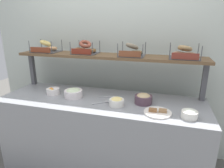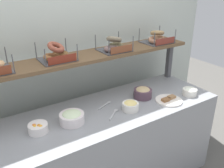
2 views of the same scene
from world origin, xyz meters
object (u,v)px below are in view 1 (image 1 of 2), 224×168
Objects in this scene: bowl_hummus at (143,98)px; serving_plate_white at (158,112)px; bowl_fruit_salad at (53,91)px; bagel_basket_cinnamon_raisin at (85,49)px; serving_spoon_near_plate at (110,97)px; bowl_cream_cheese at (190,114)px; bagel_basket_plain at (46,48)px; bowl_scallion_spread at (73,93)px; bagel_basket_everything at (184,54)px; bowl_egg_salad at (117,102)px; bagel_basket_poppy at (132,52)px; serving_spoon_by_edge at (103,102)px.

bowl_hummus reaches higher than serving_plate_white.
bagel_basket_cinnamon_raisin is at bearing 43.40° from bowl_fruit_salad.
serving_spoon_near_plate is (0.64, 0.09, -0.03)m from bowl_fruit_salad.
bowl_cream_cheese is 1.76m from bagel_basket_plain.
bowl_scallion_spread is at bearing -95.92° from bagel_basket_cinnamon_raisin.
serving_spoon_near_plate is at bearing -166.58° from bagel_basket_everything.
bowl_egg_salad is (-0.24, -0.13, -0.01)m from bowl_hummus.
bowl_fruit_salad is at bearing 172.25° from bowl_egg_salad.
bowl_cream_cheese is 1.17m from bowl_scallion_spread.
serving_spoon_near_plate is 0.61× the size of bagel_basket_cinnamon_raisin.
bowl_scallion_spread is 0.76m from bagel_basket_poppy.
bowl_egg_salad reaches higher than serving_spoon_by_edge.
bowl_scallion_spread is 0.26m from bowl_fruit_salad.
bowl_cream_cheese is 0.79× the size of bowl_hummus.
bagel_basket_poppy is at bearing -179.64° from bagel_basket_everything.
bowl_fruit_salad reaches higher than serving_spoon_near_plate.
bagel_basket_plain reaches higher than bowl_egg_salad.
bowl_scallion_spread reaches higher than bowl_egg_salad.
bowl_egg_salad is at bearing -10.02° from bowl_scallion_spread.
serving_spoon_by_edge is at bearing 169.24° from bowl_egg_salad.
bagel_basket_everything reaches higher than bowl_cream_cheese.
serving_spoon_near_plate is 1.00m from bagel_basket_plain.
bowl_hummus is 0.37m from serving_spoon_near_plate.
bagel_basket_poppy is at bearing 79.33° from bowl_egg_salad.
bagel_basket_everything is at bearing 0.36° from bagel_basket_poppy.
bowl_hummus is 0.51m from bagel_basket_poppy.
bagel_basket_plain is at bearing 179.59° from bagel_basket_everything.
bowl_hummus reaches higher than bowl_cream_cheese.
serving_spoon_near_plate is at bearing 153.82° from serving_plate_white.
serving_spoon_by_edge is (-0.15, 0.03, -0.03)m from bowl_egg_salad.
bowl_fruit_salad is at bearing -169.25° from bagel_basket_everything.
serving_plate_white is 0.66m from bagel_basket_everything.
bowl_egg_salad is at bearing -10.76° from serving_spoon_by_edge.
bagel_basket_cinnamon_raisin reaches higher than bagel_basket_everything.
bagel_basket_plain is at bearing 149.31° from bowl_scallion_spread.
serving_plate_white is at bearing -8.22° from bowl_fruit_salad.
bagel_basket_plain is (-0.98, 0.37, 0.44)m from bowl_egg_salad.
bagel_basket_plain is 1.05m from bagel_basket_poppy.
bowl_cream_cheese is 0.70× the size of bowl_scallion_spread.
bagel_basket_everything is (0.72, 0.17, 0.47)m from serving_spoon_near_plate.
bagel_basket_cinnamon_raisin reaches higher than serving_spoon_by_edge.
bowl_egg_salad is 0.58× the size of serving_plate_white.
bagel_basket_plain reaches higher than bowl_scallion_spread.
bowl_hummus is 1.15× the size of serving_spoon_by_edge.
bagel_basket_cinnamon_raisin is (0.03, 0.29, 0.43)m from bowl_scallion_spread.
bowl_scallion_spread is 0.75m from bowl_hummus.
bowl_scallion_spread is 1.14× the size of serving_spoon_near_plate.
bowl_fruit_salad is at bearing -163.01° from bagel_basket_poppy.
bagel_basket_plain is at bearing 168.64° from bowl_hummus.
bowl_cream_cheese is 0.79× the size of serving_spoon_near_plate.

